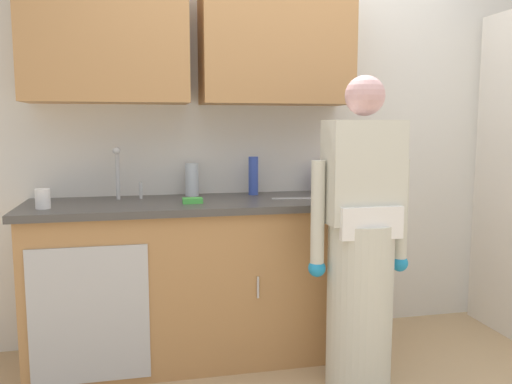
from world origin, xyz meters
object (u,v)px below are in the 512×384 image
object	(u,v)px
cup_by_sink	(43,199)
sink	(125,205)
person_at_sink	(361,259)
bottle_water_tall	(192,179)
knife_on_counter	(291,198)
bottle_dish_liquid	(332,177)
bottle_cleaner_spray	(253,176)
sponge	(193,201)
bottle_water_short	(317,180)

from	to	relation	value
cup_by_sink	sink	bearing A→B (deg)	17.61
person_at_sink	bottle_water_tall	bearing A→B (deg)	135.57
sink	knife_on_counter	size ratio (longest dim) A/B	2.08
sink	person_at_sink	distance (m)	1.34
person_at_sink	bottle_dish_liquid	world-z (taller)	person_at_sink
bottle_cleaner_spray	sponge	size ratio (longest dim) A/B	2.18
bottle_dish_liquid	knife_on_counter	xyz separation A→B (m)	(-0.35, -0.25, -0.10)
knife_on_counter	sponge	size ratio (longest dim) A/B	2.18
bottle_water_short	cup_by_sink	xyz separation A→B (m)	(-1.62, -0.34, -0.03)
bottle_dish_liquid	knife_on_counter	size ratio (longest dim) A/B	0.83
person_at_sink	cup_by_sink	xyz separation A→B (m)	(-1.60, 0.44, 0.30)
sink	bottle_cleaner_spray	size ratio (longest dim) A/B	2.09
knife_on_counter	bottle_water_short	bearing A→B (deg)	-123.01
bottle_water_tall	knife_on_counter	bearing A→B (deg)	-25.08
sponge	person_at_sink	bearing A→B (deg)	-29.48
bottle_water_short	bottle_water_tall	bearing A→B (deg)	-179.97
sink	person_at_sink	bearing A→B (deg)	-25.49
sponge	sink	bearing A→B (deg)	164.20
sponge	bottle_water_tall	bearing A→B (deg)	84.85
bottle_water_tall	cup_by_sink	distance (m)	0.88
person_at_sink	sink	bearing A→B (deg)	154.51
person_at_sink	bottle_water_short	size ratio (longest dim) A/B	9.95
bottle_dish_liquid	bottle_water_tall	bearing A→B (deg)	179.43
sink	cup_by_sink	bearing A→B (deg)	-162.39
sink	bottle_water_short	bearing A→B (deg)	9.64
sink	sponge	distance (m)	0.39
knife_on_counter	bottle_cleaner_spray	bearing A→B (deg)	-41.33
cup_by_sink	bottle_cleaner_spray	bearing A→B (deg)	14.19
bottle_water_short	sponge	size ratio (longest dim) A/B	1.48
sink	bottle_dish_liquid	xyz separation A→B (m)	(1.31, 0.20, 0.11)
bottle_cleaner_spray	cup_by_sink	bearing A→B (deg)	-165.81
bottle_dish_liquid	sponge	size ratio (longest dim) A/B	1.82
knife_on_counter	sponge	world-z (taller)	sponge
person_at_sink	bottle_cleaner_spray	xyz separation A→B (m)	(-0.41, 0.74, 0.37)
cup_by_sink	knife_on_counter	world-z (taller)	cup_by_sink
sponge	bottle_water_short	bearing A→B (deg)	20.38
bottle_water_tall	bottle_cleaner_spray	bearing A→B (deg)	-5.14
bottle_water_tall	bottle_cleaner_spray	distance (m)	0.38
bottle_water_short	knife_on_counter	size ratio (longest dim) A/B	0.68
cup_by_sink	knife_on_counter	bearing A→B (deg)	3.04
bottle_cleaner_spray	sponge	xyz separation A→B (m)	(-0.41, -0.28, -0.10)
cup_by_sink	sponge	size ratio (longest dim) A/B	0.95
person_at_sink	sponge	bearing A→B (deg)	150.52
bottle_water_short	bottle_cleaner_spray	bearing A→B (deg)	-175.39
bottle_water_tall	cup_by_sink	world-z (taller)	bottle_water_tall
bottle_water_short	bottle_cleaner_spray	distance (m)	0.43
cup_by_sink	person_at_sink	bearing A→B (deg)	-15.25
bottle_dish_liquid	cup_by_sink	world-z (taller)	bottle_dish_liquid
person_at_sink	knife_on_counter	bearing A→B (deg)	113.89
person_at_sink	knife_on_counter	size ratio (longest dim) A/B	6.75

